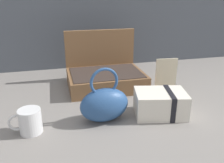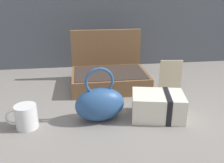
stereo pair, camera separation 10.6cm
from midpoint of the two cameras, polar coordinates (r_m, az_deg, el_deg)
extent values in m
plane|color=slate|center=(1.12, 1.95, -4.52)|extent=(6.00, 6.00, 0.00)
cube|color=brown|center=(1.25, 1.89, 0.30)|extent=(0.39, 0.28, 0.08)
cube|color=#332823|center=(1.24, 1.91, 2.14)|extent=(0.36, 0.25, 0.00)
cube|color=brown|center=(1.36, 0.86, 6.45)|extent=(0.39, 0.02, 0.28)
ellipsoid|color=#284C7F|center=(0.93, 0.37, -5.61)|extent=(0.20, 0.13, 0.14)
torus|color=#284C7F|center=(0.89, 0.38, -0.08)|extent=(0.11, 0.02, 0.11)
cube|color=silver|center=(0.98, 14.00, -5.72)|extent=(0.23, 0.18, 0.10)
cube|color=black|center=(0.99, 16.04, -5.74)|extent=(0.05, 0.15, 0.11)
cylinder|color=silver|center=(0.93, -16.84, -8.17)|extent=(0.08, 0.08, 0.09)
torus|color=silver|center=(0.93, -19.59, -8.23)|extent=(0.06, 0.01, 0.06)
cube|color=beige|center=(1.25, 16.31, 1.31)|extent=(0.11, 0.02, 0.16)
camera|label=1|loc=(0.05, -87.14, 1.09)|focal=38.01mm
camera|label=2|loc=(0.05, 92.86, -1.09)|focal=38.01mm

